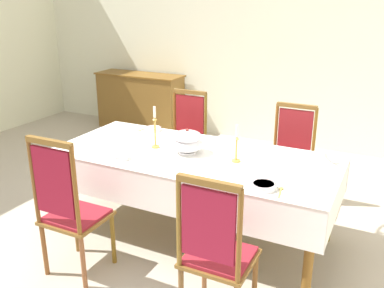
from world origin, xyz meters
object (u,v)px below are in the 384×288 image
Objects in this scene: sideboard at (140,101)px; bowl_far_left at (119,156)px; spoon_secondary at (146,128)px; dining_table at (194,162)px; bowl_near_right at (153,129)px; candlestick_east at (236,148)px; chair_north_a at (185,139)px; chair_south_a at (69,208)px; soup_tureen at (187,141)px; candlestick_west at (155,131)px; spoon_primary at (281,190)px; chair_south_b at (216,250)px; chair_north_b at (290,157)px; bowl_near_left at (264,185)px.

bowl_far_left is at bearing 120.42° from sideboard.
spoon_secondary is at bearing 107.46° from bowl_far_left.
bowl_near_right is at bearing 147.42° from dining_table.
candlestick_east reaches higher than sideboard.
sideboard is (-1.67, 1.64, -0.10)m from chair_north_a.
chair_south_a is 7.24× the size of bowl_far_left.
sideboard is at bearing 130.20° from soup_tureen.
bowl_near_right is at bearing 126.22° from sideboard.
spoon_secondary is at bearing 147.25° from soup_tureen.
dining_table is 6.37× the size of candlestick_west.
chair_south_b is at bearing -122.18° from spoon_primary.
bowl_near_right is (-0.67, 0.43, 0.10)m from dining_table.
soup_tureen is (0.51, -0.94, 0.33)m from chair_north_a.
soup_tureen is at bearing 149.39° from spoon_primary.
spoon_primary is (1.53, -0.80, -0.02)m from bowl_near_right.
chair_north_b is 1.40m from bowl_near_right.
chair_south_b reaches higher than chair_north_a.
bowl_near_right is (-0.28, 0.43, -0.13)m from candlestick_west.
bowl_far_left is (0.16, -0.81, 0.00)m from bowl_near_right.
chair_south_a is 6.56× the size of spoon_secondary.
candlestick_east is 1.24m from spoon_secondary.
candlestick_east is at bearing 44.44° from chair_south_a.
chair_north_a reaches higher than bowl_near_right.
candlestick_west reaches higher than chair_north_a.
candlestick_east reaches higher than chair_north_a.
candlestick_west reaches higher than chair_south_a.
chair_south_b is at bearing -56.64° from dining_table.
soup_tureen is 0.91m from bowl_near_left.
soup_tureen is 0.88× the size of candlestick_east.
candlestick_west is at bearing 180.00° from candlestick_east.
chair_north_b is at bearing 90.00° from chair_south_b.
candlestick_west is 2.39× the size of bowl_far_left.
chair_south_a is at bearing -167.12° from spoon_primary.
bowl_near_left is (1.32, 0.54, 0.23)m from chair_south_a.
chair_north_a is 1.03m from candlestick_west.
chair_south_a is 6.48× the size of spoon_primary.
chair_south_a is at bearing -157.72° from bowl_near_left.
candlestick_west reaches higher than bowl_near_left.
dining_table is 0.43m from candlestick_east.
chair_south_a is at bearing -118.45° from soup_tureen.
soup_tureen is at bearing 0.00° from candlestick_west.
spoon_secondary is 2.61m from sideboard.
chair_south_a is 3.66× the size of candlestick_east.
spoon_secondary is at bearing 165.62° from bowl_near_right.
bowl_far_left is at bearing 171.58° from spoon_primary.
candlestick_west is (0.19, -0.94, 0.38)m from chair_north_a.
bowl_far_left is 0.11× the size of sideboard.
chair_north_a is 0.57m from bowl_near_right.
bowl_near_left is at bearing -30.34° from bowl_near_right.
candlestick_west is 1.20m from bowl_near_left.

